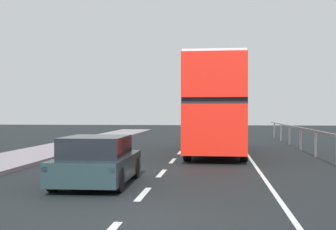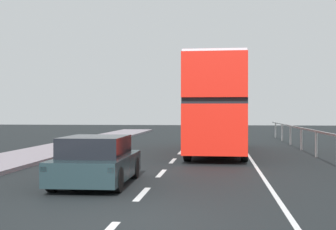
# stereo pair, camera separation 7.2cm
# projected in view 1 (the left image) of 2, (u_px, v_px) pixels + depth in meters

# --- Properties ---
(ground_plane) EXTENTS (73.69, 120.00, 0.10)m
(ground_plane) POSITION_uv_depth(u_px,v_px,m) (121.00, 222.00, 9.03)
(ground_plane) COLOR black
(lane_paint_markings) EXTENTS (3.34, 46.00, 0.01)m
(lane_paint_markings) POSITION_uv_depth(u_px,v_px,m) (220.00, 166.00, 17.64)
(lane_paint_markings) COLOR silver
(lane_paint_markings) RESTS_ON ground
(double_decker_bus_red) EXTENTS (2.81, 10.83, 4.35)m
(double_decker_bus_red) POSITION_uv_depth(u_px,v_px,m) (218.00, 105.00, 23.15)
(double_decker_bus_red) COLOR red
(double_decker_bus_red) RESTS_ON ground
(hatchback_car_near) EXTENTS (1.90, 4.03, 1.34)m
(hatchback_car_near) POSITION_uv_depth(u_px,v_px,m) (97.00, 161.00, 13.23)
(hatchback_car_near) COLOR #1B2B2F
(hatchback_car_near) RESTS_ON ground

